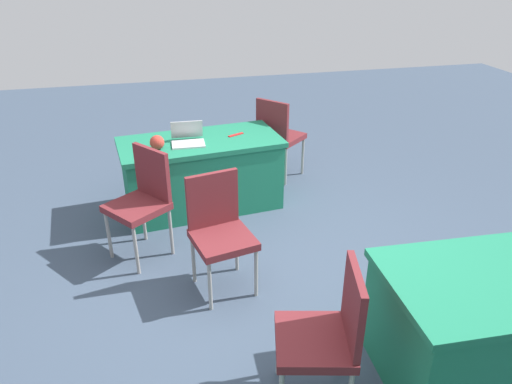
# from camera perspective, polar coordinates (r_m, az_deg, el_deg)

# --- Properties ---
(ground_plane) EXTENTS (14.40, 14.40, 0.00)m
(ground_plane) POSITION_cam_1_polar(r_m,az_deg,el_deg) (3.90, 2.17, -11.91)
(ground_plane) COLOR #3D4C60
(table_foreground) EXTENTS (1.69, 0.94, 0.74)m
(table_foreground) POSITION_cam_1_polar(r_m,az_deg,el_deg) (4.99, -6.49, 2.25)
(table_foreground) COLOR #1E7A56
(table_foreground) RESTS_ON ground
(table_mid_left) EXTENTS (1.44, 0.92, 0.74)m
(table_mid_left) POSITION_cam_1_polar(r_m,az_deg,el_deg) (3.40, 26.39, -13.97)
(table_mid_left) COLOR #1E7A56
(table_mid_left) RESTS_ON ground
(chair_near_front) EXTENTS (0.52, 0.52, 0.94)m
(chair_near_front) POSITION_cam_1_polar(r_m,az_deg,el_deg) (3.70, -4.41, -4.20)
(chair_near_front) COLOR #9E9993
(chair_near_front) RESTS_ON ground
(chair_tucked_left) EXTENTS (0.53, 0.53, 0.94)m
(chair_tucked_left) POSITION_cam_1_polar(r_m,az_deg,el_deg) (2.82, 8.59, -16.14)
(chair_tucked_left) COLOR #9E9993
(chair_tucked_left) RESTS_ON ground
(chair_tucked_right) EXTENTS (0.62, 0.62, 0.97)m
(chair_tucked_right) POSITION_cam_1_polar(r_m,az_deg,el_deg) (5.54, 2.66, 7.07)
(chair_tucked_right) COLOR #9E9993
(chair_tucked_right) RESTS_ON ground
(chair_aisle) EXTENTS (0.62, 0.62, 0.97)m
(chair_aisle) POSITION_cam_1_polar(r_m,az_deg,el_deg) (4.19, -13.43, -0.57)
(chair_aisle) COLOR #9E9993
(chair_aisle) RESTS_ON ground
(laptop_silver) EXTENTS (0.33, 0.30, 0.21)m
(laptop_silver) POSITION_cam_1_polar(r_m,az_deg,el_deg) (4.77, -8.16, 6.25)
(laptop_silver) COLOR silver
(laptop_silver) RESTS_ON table_foreground
(yarn_ball) EXTENTS (0.14, 0.14, 0.14)m
(yarn_ball) POSITION_cam_1_polar(r_m,az_deg,el_deg) (4.66, -11.76, 5.83)
(yarn_ball) COLOR #B2382D
(yarn_ball) RESTS_ON table_foreground
(scissors_red) EXTENTS (0.18, 0.11, 0.01)m
(scissors_red) POSITION_cam_1_polar(r_m,az_deg,el_deg) (4.96, -2.42, 6.87)
(scissors_red) COLOR red
(scissors_red) RESTS_ON table_foreground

